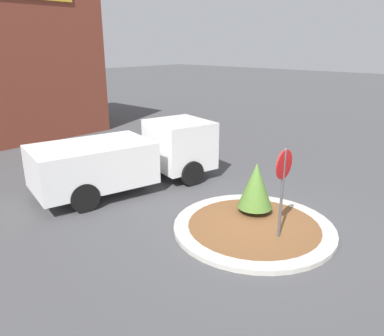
# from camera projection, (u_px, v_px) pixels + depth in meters

# --- Properties ---
(ground_plane) EXTENTS (120.00, 120.00, 0.00)m
(ground_plane) POSITION_uv_depth(u_px,v_px,m) (253.00, 229.00, 10.01)
(ground_plane) COLOR #474749
(traffic_island) EXTENTS (4.27, 4.27, 0.12)m
(traffic_island) POSITION_uv_depth(u_px,v_px,m) (254.00, 227.00, 9.99)
(traffic_island) COLOR #BCB7AD
(traffic_island) RESTS_ON ground_plane
(stop_sign) EXTENTS (0.72, 0.07, 2.40)m
(stop_sign) POSITION_uv_depth(u_px,v_px,m) (283.00, 178.00, 8.91)
(stop_sign) COLOR #4C4C51
(stop_sign) RESTS_ON ground_plane
(island_shrub) EXTENTS (0.99, 0.99, 1.48)m
(island_shrub) POSITION_uv_depth(u_px,v_px,m) (256.00, 185.00, 10.45)
(island_shrub) COLOR brown
(island_shrub) RESTS_ON traffic_island
(utility_truck) EXTENTS (6.49, 3.58, 2.08)m
(utility_truck) POSITION_uv_depth(u_px,v_px,m) (129.00, 156.00, 12.61)
(utility_truck) COLOR white
(utility_truck) RESTS_ON ground_plane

